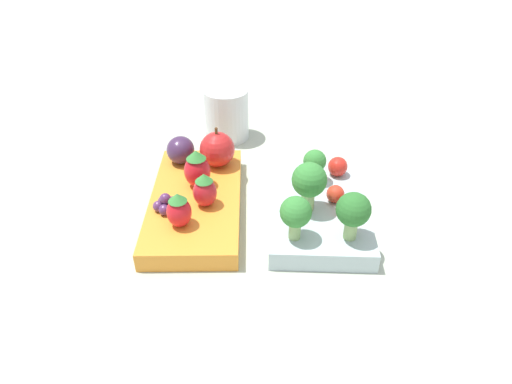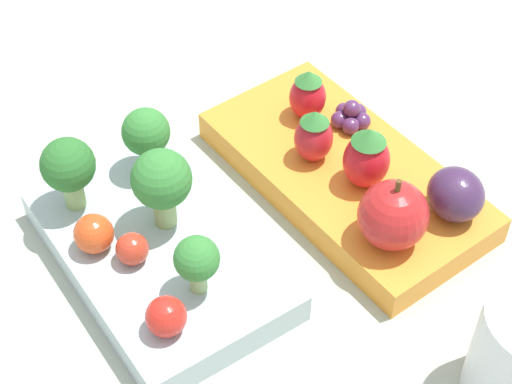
{
  "view_description": "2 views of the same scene",
  "coord_description": "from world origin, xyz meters",
  "views": [
    {
      "loc": [
        0.47,
        0.04,
        0.36
      ],
      "look_at": [
        0.01,
        0.0,
        0.03
      ],
      "focal_mm": 32.0,
      "sensor_mm": 36.0,
      "label": 1
    },
    {
      "loc": [
        -0.35,
        0.22,
        0.47
      ],
      "look_at": [
        0.01,
        0.0,
        0.03
      ],
      "focal_mm": 60.0,
      "sensor_mm": 36.0,
      "label": 2
    }
  ],
  "objects": [
    {
      "name": "grape_cluster",
      "position": [
        0.04,
        -0.1,
        0.03
      ],
      "size": [
        0.03,
        0.03,
        0.02
      ],
      "color": "#562D5B",
      "rests_on": "bento_box_fruit"
    },
    {
      "name": "ground_plane",
      "position": [
        0.0,
        0.0,
        0.0
      ],
      "size": [
        4.0,
        4.0,
        0.0
      ],
      "primitive_type": "plane",
      "color": "#ADB7A3"
    },
    {
      "name": "bento_box_fruit",
      "position": [
        0.01,
        -0.08,
        0.01
      ],
      "size": [
        0.24,
        0.14,
        0.02
      ],
      "color": "orange",
      "rests_on": "ground_plane"
    },
    {
      "name": "broccoli_floret_3",
      "position": [
        0.07,
        0.11,
        0.06
      ],
      "size": [
        0.04,
        0.04,
        0.06
      ],
      "color": "#93B770",
      "rests_on": "bento_box_savoury"
    },
    {
      "name": "cherry_tomato_2",
      "position": [
        0.01,
        0.1,
        0.04
      ],
      "size": [
        0.02,
        0.02,
        0.02
      ],
      "color": "red",
      "rests_on": "bento_box_savoury"
    },
    {
      "name": "cherry_tomato_1",
      "position": [
        0.03,
        0.12,
        0.04
      ],
      "size": [
        0.03,
        0.03,
        0.03
      ],
      "color": "#DB4C1E",
      "rests_on": "bento_box_savoury"
    },
    {
      "name": "cherry_tomato_0",
      "position": [
        -0.06,
        0.11,
        0.04
      ],
      "size": [
        0.03,
        0.03,
        0.03
      ],
      "color": "red",
      "rests_on": "bento_box_savoury"
    },
    {
      "name": "broccoli_floret_0",
      "position": [
        0.03,
        0.07,
        0.06
      ],
      "size": [
        0.04,
        0.04,
        0.06
      ],
      "color": "#93B770",
      "rests_on": "bento_box_savoury"
    },
    {
      "name": "apple",
      "position": [
        -0.07,
        -0.06,
        0.05
      ],
      "size": [
        0.05,
        0.05,
        0.06
      ],
      "color": "red",
      "rests_on": "bento_box_fruit"
    },
    {
      "name": "broccoli_floret_2",
      "position": [
        0.08,
        0.05,
        0.06
      ],
      "size": [
        0.04,
        0.04,
        0.05
      ],
      "color": "#93B770",
      "rests_on": "bento_box_savoury"
    },
    {
      "name": "strawberry_0",
      "position": [
        0.07,
        -0.08,
        0.05
      ],
      "size": [
        0.03,
        0.03,
        0.04
      ],
      "color": "red",
      "rests_on": "bento_box_fruit"
    },
    {
      "name": "bento_box_savoury",
      "position": [
        0.01,
        0.08,
        0.01
      ],
      "size": [
        0.2,
        0.13,
        0.02
      ],
      "color": "silver",
      "rests_on": "ground_plane"
    },
    {
      "name": "broccoli_floret_1",
      "position": [
        -0.04,
        0.07,
        0.05
      ],
      "size": [
        0.03,
        0.03,
        0.05
      ],
      "color": "#93B770",
      "rests_on": "bento_box_savoury"
    },
    {
      "name": "plum",
      "position": [
        -0.07,
        -0.11,
        0.04
      ],
      "size": [
        0.04,
        0.04,
        0.04
      ],
      "color": "#42284C",
      "rests_on": "bento_box_fruit"
    },
    {
      "name": "strawberry_2",
      "position": [
        0.03,
        -0.06,
        0.05
      ],
      "size": [
        0.03,
        0.03,
        0.04
      ],
      "color": "red",
      "rests_on": "bento_box_fruit"
    },
    {
      "name": "strawberry_1",
      "position": [
        -0.01,
        -0.08,
        0.05
      ],
      "size": [
        0.03,
        0.03,
        0.05
      ],
      "color": "red",
      "rests_on": "bento_box_fruit"
    }
  ]
}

